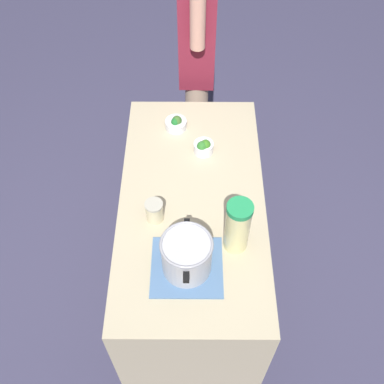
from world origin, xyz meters
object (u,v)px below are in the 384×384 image
at_px(broccoli_bowl_center, 204,147).
at_px(person_cook, 197,63).
at_px(mason_jar, 154,211).
at_px(cooking_pot, 187,255).
at_px(lemonade_pitcher, 238,226).
at_px(broccoli_bowl_front, 176,123).

distance_m(broccoli_bowl_center, person_cook, 0.70).
bearing_deg(mason_jar, cooking_pot, -149.37).
bearing_deg(lemonade_pitcher, person_cook, 7.59).
bearing_deg(person_cook, broccoli_bowl_front, 168.03).
xyz_separation_m(broccoli_bowl_front, person_cook, (0.52, -0.11, -0.01)).
distance_m(mason_jar, broccoli_bowl_center, 0.47).
bearing_deg(person_cook, cooking_pot, 178.12).
height_order(mason_jar, broccoli_bowl_center, mason_jar).
bearing_deg(lemonade_pitcher, mason_jar, 69.49).
xyz_separation_m(lemonade_pitcher, broccoli_bowl_front, (0.72, 0.28, -0.11)).
relative_size(mason_jar, person_cook, 0.07).
distance_m(broccoli_bowl_front, broccoli_bowl_center, 0.22).
distance_m(lemonade_pitcher, broccoli_bowl_center, 0.57).
relative_size(broccoli_bowl_front, broccoli_bowl_center, 1.13).
height_order(broccoli_bowl_front, broccoli_bowl_center, broccoli_bowl_center).
xyz_separation_m(mason_jar, broccoli_bowl_front, (0.58, -0.08, -0.03)).
distance_m(mason_jar, person_cook, 1.12).
bearing_deg(broccoli_bowl_center, broccoli_bowl_front, 39.46).
xyz_separation_m(mason_jar, broccoli_bowl_center, (0.41, -0.22, -0.02)).
bearing_deg(person_cook, mason_jar, 170.19).
height_order(mason_jar, person_cook, person_cook).
relative_size(cooking_pot, broccoli_bowl_front, 2.48).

